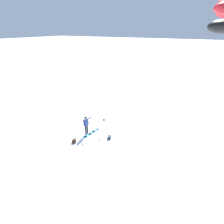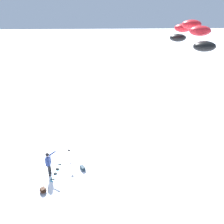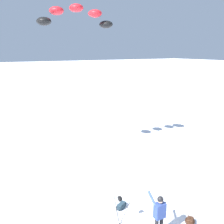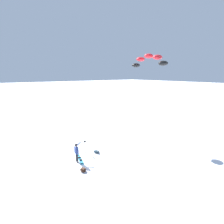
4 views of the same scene
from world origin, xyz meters
name	(u,v)px [view 2 (image 2 of 4)]	position (x,y,z in m)	size (l,w,h in m)	color
ground_plane	(51,167)	(0.00, 0.00, 0.00)	(300.00, 300.00, 0.00)	white
snowboarder	(48,162)	(0.80, 0.10, 1.02)	(0.47, 0.66, 1.70)	black
snowboard	(56,171)	(0.57, 0.46, 0.02)	(1.84, 0.56, 0.10)	teal
traction_kite	(190,33)	(1.12, 8.00, 8.58)	(4.50, 1.23, 1.23)	black
gear_bag_large	(83,168)	(0.50, 2.17, 0.12)	(0.74, 0.57, 0.24)	#192833
camera_tripod	(69,153)	(-0.13, 1.31, 0.90)	(0.68, 0.67, 1.26)	#262628
gear_bag_small	(43,190)	(2.29, -0.06, 0.15)	(0.61, 0.58, 0.28)	black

